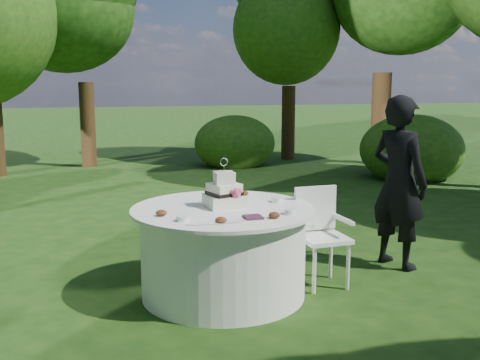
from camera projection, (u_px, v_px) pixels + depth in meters
name	position (u px, v px, depth m)	size (l,w,h in m)	color
ground	(223.00, 294.00, 4.87)	(80.00, 80.00, 0.00)	black
napkins	(253.00, 217.00, 4.37)	(0.14, 0.14, 0.02)	#4C203C
feather_plume	(216.00, 223.00, 4.21)	(0.48, 0.07, 0.01)	silver
guest	(399.00, 182.00, 5.50)	(0.62, 0.41, 1.70)	black
table	(223.00, 251.00, 4.81)	(1.56, 1.56, 0.77)	white
cake	(225.00, 193.00, 4.77)	(0.33, 0.33, 0.42)	white
chair	(320.00, 228.00, 5.07)	(0.43, 0.42, 0.88)	white
votives	(252.00, 209.00, 4.58)	(1.03, 0.57, 0.04)	white
petal_cups	(226.00, 209.00, 4.57)	(0.95, 1.04, 0.05)	#562D16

